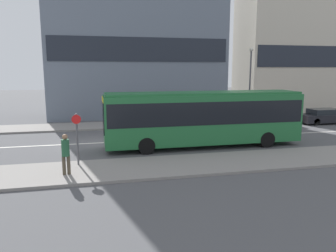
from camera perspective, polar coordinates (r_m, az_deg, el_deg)
name	(u,v)px	position (r m, az deg, el deg)	size (l,w,h in m)	color
ground_plane	(97,143)	(21.76, -12.28, -2.91)	(120.00, 120.00, 0.00)	#4F4F51
sidewalk_near	(99,171)	(15.70, -11.97, -7.63)	(44.00, 3.50, 0.13)	gray
sidewalk_far	(96,126)	(27.89, -12.46, 0.00)	(44.00, 3.50, 0.13)	gray
lane_centerline	(97,143)	(21.76, -12.28, -2.90)	(41.80, 0.16, 0.01)	silver
apartment_block_right_tower	(304,12)	(41.14, 22.56, 17.87)	(14.17, 5.56, 21.96)	beige
city_bus	(203,115)	(20.14, 6.18, 1.84)	(12.08, 2.50, 3.37)	#236B38
parked_car_0	(267,119)	(28.91, 16.93, 1.25)	(4.54, 1.70, 1.29)	maroon
parked_car_1	(325,116)	(32.06, 25.65, 1.52)	(4.68, 1.79, 1.29)	black
pedestrian_near_stop	(66,152)	(15.05, -17.40, -4.27)	(0.35, 0.34, 1.82)	#4C4233
bus_stop_sign	(77,135)	(16.37, -15.56, -1.50)	(0.44, 0.12, 2.51)	#4C4C51
street_lamp	(250,76)	(30.14, 14.12, 8.39)	(0.36, 0.36, 6.47)	#4C4C51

